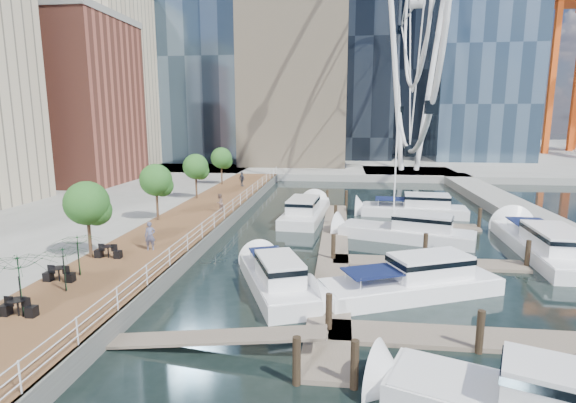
{
  "coord_description": "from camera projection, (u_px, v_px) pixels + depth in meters",
  "views": [
    {
      "loc": [
        3.39,
        -20.27,
        9.26
      ],
      "look_at": [
        -0.54,
        12.78,
        3.0
      ],
      "focal_mm": 28.0,
      "sensor_mm": 36.0,
      "label": 1
    }
  ],
  "objects": [
    {
      "name": "cafe_seating",
      "position": [
        49.0,
        272.0,
        20.64
      ],
      "size": [
        3.61,
        8.12,
        2.73
      ],
      "color": "#0D3217",
      "rests_on": "ground"
    },
    {
      "name": "midrise_condos",
      "position": [
        6.0,
        79.0,
        49.48
      ],
      "size": [
        19.0,
        67.0,
        28.0
      ],
      "color": "#BCAD8E",
      "rests_on": "ground"
    },
    {
      "name": "boardwalk",
      "position": [
        191.0,
        224.0,
        37.48
      ],
      "size": [
        6.0,
        60.0,
        1.0
      ],
      "primitive_type": "cube",
      "color": "brown",
      "rests_on": "ground"
    },
    {
      "name": "ground",
      "position": [
        268.0,
        310.0,
        21.89
      ],
      "size": [
        520.0,
        520.0,
        0.0
      ],
      "primitive_type": "plane",
      "color": "black",
      "rests_on": "ground"
    },
    {
      "name": "ferris_wheel",
      "position": [
        417.0,
        3.0,
        66.22
      ],
      "size": [
        5.8,
        45.6,
        47.8
      ],
      "color": "white",
      "rests_on": "ground"
    },
    {
      "name": "pier",
      "position": [
        409.0,
        174.0,
        70.91
      ],
      "size": [
        14.0,
        12.0,
        1.0
      ],
      "primitive_type": "cube",
      "color": "gray",
      "rests_on": "ground"
    },
    {
      "name": "pedestrian_far",
      "position": [
        242.0,
        179.0,
        54.41
      ],
      "size": [
        1.07,
        1.03,
        1.79
      ],
      "primitive_type": "imported",
      "rotation": [
        0.0,
        0.0,
        2.4
      ],
      "color": "#31343E",
      "rests_on": "boardwalk"
    },
    {
      "name": "breakwater",
      "position": [
        532.0,
        220.0,
        38.99
      ],
      "size": [
        4.0,
        60.0,
        1.0
      ],
      "primitive_type": "cube",
      "color": "gray",
      "rests_on": "ground"
    },
    {
      "name": "land_far",
      "position": [
        329.0,
        150.0,
        121.33
      ],
      "size": [
        200.0,
        114.0,
        1.0
      ],
      "primitive_type": "cube",
      "color": "gray",
      "rests_on": "ground"
    },
    {
      "name": "seawall",
      "position": [
        226.0,
        225.0,
        37.13
      ],
      "size": [
        0.25,
        60.0,
        1.0
      ],
      "primitive_type": "cube",
      "color": "#595954",
      "rests_on": "ground"
    },
    {
      "name": "street_trees",
      "position": [
        156.0,
        180.0,
        36.08
      ],
      "size": [
        2.6,
        42.6,
        4.6
      ],
      "color": "#3F2B1C",
      "rests_on": "ground"
    },
    {
      "name": "floating_docks",
      "position": [
        407.0,
        248.0,
        30.61
      ],
      "size": [
        16.0,
        34.0,
        2.6
      ],
      "color": "#6D6051",
      "rests_on": "ground"
    },
    {
      "name": "pedestrian_mid",
      "position": [
        220.0,
        203.0,
        39.65
      ],
      "size": [
        0.86,
        0.97,
        1.64
      ],
      "primitive_type": "imported",
      "rotation": [
        0.0,
        0.0,
        -1.94
      ],
      "color": "#7D6056",
      "rests_on": "boardwalk"
    },
    {
      "name": "cafe_tables",
      "position": [
        41.0,
        289.0,
        20.89
      ],
      "size": [
        2.5,
        13.7,
        0.74
      ],
      "color": "black",
      "rests_on": "ground"
    },
    {
      "name": "pedestrian_near",
      "position": [
        150.0,
        236.0,
        28.26
      ],
      "size": [
        0.75,
        0.59,
        1.81
      ],
      "primitive_type": "imported",
      "rotation": [
        0.0,
        0.0,
        0.27
      ],
      "color": "#4E4F69",
      "rests_on": "boardwalk"
    },
    {
      "name": "yacht_foreground",
      "position": [
        409.0,
        296.0,
        23.68
      ],
      "size": [
        10.89,
        6.85,
        2.15
      ],
      "primitive_type": null,
      "rotation": [
        0.0,
        0.0,
        1.98
      ],
      "color": "white",
      "rests_on": "ground"
    },
    {
      "name": "railing",
      "position": [
        224.0,
        213.0,
        36.95
      ],
      "size": [
        0.1,
        60.0,
        1.05
      ],
      "primitive_type": null,
      "color": "white",
      "rests_on": "boardwalk"
    },
    {
      "name": "moored_yachts",
      "position": [
        409.0,
        244.0,
        33.25
      ],
      "size": [
        22.4,
        36.27,
        11.5
      ],
      "color": "silver",
      "rests_on": "ground"
    }
  ]
}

